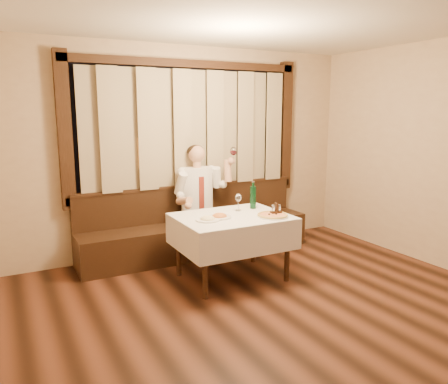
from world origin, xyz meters
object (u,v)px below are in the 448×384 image
dining_table (232,225)px  seated_man (200,193)px  banquette (196,231)px  pasta_cream (208,217)px  pizza (273,215)px  pasta_red (220,214)px  cruet_caddy (276,211)px  green_bottle (253,197)px

dining_table → seated_man: size_ratio=0.85×
banquette → pasta_cream: banquette is taller
dining_table → pasta_cream: pasta_cream is taller
pizza → pasta_red: bearing=157.1°
cruet_caddy → pasta_cream: bearing=177.0°
pasta_red → seated_man: seated_man is taller
dining_table → cruet_caddy: size_ratio=9.06×
banquette → pasta_red: 1.16m
dining_table → green_bottle: 0.52m
pizza → green_bottle: 0.48m
banquette → seated_man: (0.02, -0.09, 0.55)m
pasta_cream → banquette: bearing=72.5°
banquette → pizza: size_ratio=8.80×
pasta_cream → seated_man: seated_man is taller
banquette → pasta_cream: size_ratio=11.98×
pizza → cruet_caddy: size_ratio=2.59×
dining_table → seated_man: seated_man is taller
pasta_cream → pizza: bearing=-14.1°
cruet_caddy → seated_man: bearing=117.5°
pasta_red → green_bottle: bearing=21.2°
green_bottle → seated_man: 0.82m
banquette → pasta_red: banquette is taller
dining_table → pasta_cream: 0.38m
pasta_cream → cruet_caddy: 0.83m
pizza → green_bottle: size_ratio=1.07×
pasta_cream → green_bottle: size_ratio=0.78×
cruet_caddy → seated_man: seated_man is taller
pizza → green_bottle: green_bottle is taller
green_bottle → seated_man: size_ratio=0.23×
dining_table → pasta_cream: size_ratio=4.75×
banquette → cruet_caddy: (0.47, -1.22, 0.50)m
banquette → green_bottle: bearing=-63.6°
banquette → pasta_red: (-0.17, -1.04, 0.48)m
pizza → seated_man: seated_man is taller
pasta_cream → seated_man: size_ratio=0.18×
dining_table → cruet_caddy: cruet_caddy is taller
pasta_red → green_bottle: (0.58, 0.22, 0.11)m
banquette → dining_table: (0.00, -1.02, 0.34)m
pasta_cream → seated_man: bearing=69.8°
banquette → pasta_cream: bearing=-107.5°
dining_table → green_bottle: bearing=26.9°
dining_table → pizza: (0.39, -0.25, 0.12)m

